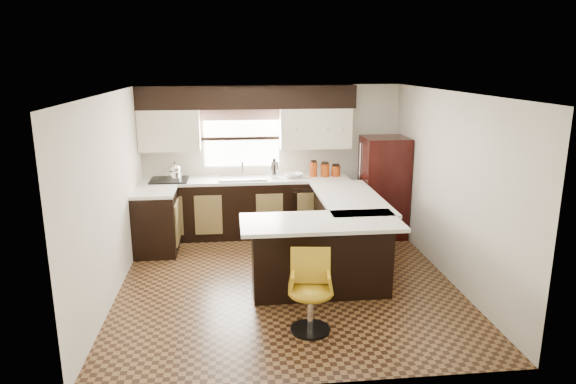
{
  "coord_description": "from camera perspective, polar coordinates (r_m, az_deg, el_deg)",
  "views": [
    {
      "loc": [
        -0.66,
        -6.11,
        2.75
      ],
      "look_at": [
        0.07,
        0.45,
        1.07
      ],
      "focal_mm": 32.0,
      "sensor_mm": 36.0,
      "label": 1
    }
  ],
  "objects": [
    {
      "name": "canister_large",
      "position": [
        8.31,
        2.84,
        2.52
      ],
      "size": [
        0.12,
        0.12,
        0.24
      ],
      "primitive_type": "cylinder",
      "color": "#9B360C",
      "rests_on": "counter_back"
    },
    {
      "name": "refrigerator",
      "position": [
        8.35,
        10.55,
        0.53
      ],
      "size": [
        0.69,
        0.66,
        1.61
      ],
      "primitive_type": "cube",
      "color": "black",
      "rests_on": "floor"
    },
    {
      "name": "counter_pen_long",
      "position": [
        7.16,
        6.9,
        -0.65
      ],
      "size": [
        0.84,
        1.95,
        0.04
      ],
      "primitive_type": "cube",
      "color": "silver",
      "rests_on": "peninsula_long"
    },
    {
      "name": "counter_left",
      "position": [
        7.67,
        -14.67,
        -0.02
      ],
      "size": [
        0.6,
        0.7,
        0.04
      ],
      "primitive_type": "cube",
      "color": "silver",
      "rests_on": "base_cab_left"
    },
    {
      "name": "percolator",
      "position": [
        8.21,
        -1.54,
        2.53
      ],
      "size": [
        0.13,
        0.13,
        0.28
      ],
      "primitive_type": "cylinder",
      "color": "silver",
      "rests_on": "counter_back"
    },
    {
      "name": "soffit",
      "position": [
        8.15,
        -4.55,
        10.48
      ],
      "size": [
        3.4,
        0.35,
        0.36
      ],
      "primitive_type": "cube",
      "color": "black",
      "rests_on": "wall_back"
    },
    {
      "name": "counter_back",
      "position": [
        8.22,
        -4.69,
        1.35
      ],
      "size": [
        3.3,
        0.6,
        0.04
      ],
      "primitive_type": "cube",
      "color": "silver",
      "rests_on": "base_cab_back"
    },
    {
      "name": "cooktop",
      "position": [
        8.25,
        -13.05,
        1.32
      ],
      "size": [
        0.58,
        0.5,
        0.02
      ],
      "primitive_type": "cube",
      "color": "black",
      "rests_on": "counter_back"
    },
    {
      "name": "kettle",
      "position": [
        8.21,
        -12.45,
        2.34
      ],
      "size": [
        0.2,
        0.2,
        0.27
      ],
      "primitive_type": null,
      "color": "silver",
      "rests_on": "cooktop"
    },
    {
      "name": "floor",
      "position": [
        6.73,
        -0.13,
        -9.87
      ],
      "size": [
        4.4,
        4.4,
        0.0
      ],
      "primitive_type": "plane",
      "color": "#49301A",
      "rests_on": "ground"
    },
    {
      "name": "base_cab_back",
      "position": [
        8.34,
        -4.62,
        -1.82
      ],
      "size": [
        3.3,
        0.6,
        0.9
      ],
      "primitive_type": "cube",
      "color": "black",
      "rests_on": "floor"
    },
    {
      "name": "ceiling",
      "position": [
        6.15,
        -0.15,
        10.98
      ],
      "size": [
        4.4,
        4.4,
        0.0
      ],
      "primitive_type": "plane",
      "rotation": [
        3.14,
        0.0,
        0.0
      ],
      "color": "silver",
      "rests_on": "wall_back"
    },
    {
      "name": "sink",
      "position": [
        8.19,
        -5.04,
        1.57
      ],
      "size": [
        0.75,
        0.45,
        0.03
      ],
      "primitive_type": "cube",
      "color": "#B2B2B7",
      "rests_on": "counter_back"
    },
    {
      "name": "window_pane",
      "position": [
        8.38,
        -5.18,
        5.95
      ],
      "size": [
        1.2,
        0.02,
        0.9
      ],
      "primitive_type": "cube",
      "color": "white",
      "rests_on": "wall_back"
    },
    {
      "name": "valance",
      "position": [
        8.29,
        -5.23,
        8.58
      ],
      "size": [
        1.3,
        0.06,
        0.18
      ],
      "primitive_type": "cube",
      "color": "#D19B93",
      "rests_on": "wall_back"
    },
    {
      "name": "wall_back",
      "position": [
        8.48,
        -1.74,
        3.71
      ],
      "size": [
        4.4,
        0.0,
        4.4
      ],
      "primitive_type": "plane",
      "rotation": [
        1.57,
        0.0,
        0.0
      ],
      "color": "beige",
      "rests_on": "floor"
    },
    {
      "name": "dishwasher",
      "position": [
        8.16,
        2.49,
        -2.29
      ],
      "size": [
        0.58,
        0.03,
        0.78
      ],
      "primitive_type": "cube",
      "color": "black",
      "rests_on": "floor"
    },
    {
      "name": "canister_med",
      "position": [
        8.34,
        4.14,
        2.44
      ],
      "size": [
        0.14,
        0.14,
        0.21
      ],
      "primitive_type": "cylinder",
      "color": "#9B360C",
      "rests_on": "counter_back"
    },
    {
      "name": "upper_cab_left",
      "position": [
        8.25,
        -13.03,
        6.72
      ],
      "size": [
        0.94,
        0.35,
        0.64
      ],
      "primitive_type": "cube",
      "color": "beige",
      "rests_on": "wall_back"
    },
    {
      "name": "wall_front",
      "position": [
        4.26,
        3.07,
        -7.15
      ],
      "size": [
        4.4,
        0.0,
        4.4
      ],
      "primitive_type": "plane",
      "rotation": [
        -1.57,
        0.0,
        0.0
      ],
      "color": "beige",
      "rests_on": "floor"
    },
    {
      "name": "bar_chair",
      "position": [
        5.41,
        2.54,
        -11.17
      ],
      "size": [
        0.51,
        0.51,
        0.86
      ],
      "primitive_type": null,
      "rotation": [
        0.0,
        0.0,
        -0.12
      ],
      "color": "#B48B15",
      "rests_on": "floor"
    },
    {
      "name": "canister_small",
      "position": [
        8.38,
        5.33,
        2.33
      ],
      "size": [
        0.14,
        0.14,
        0.17
      ],
      "primitive_type": "cylinder",
      "color": "#9B360C",
      "rests_on": "counter_back"
    },
    {
      "name": "counter_pen_return",
      "position": [
        6.04,
        3.67,
        -3.4
      ],
      "size": [
        1.89,
        0.84,
        0.04
      ],
      "primitive_type": "cube",
      "color": "silver",
      "rests_on": "peninsula_return"
    },
    {
      "name": "mixing_bowl",
      "position": [
        8.26,
        0.58,
        1.88
      ],
      "size": [
        0.38,
        0.38,
        0.07
      ],
      "primitive_type": "imported",
      "rotation": [
        0.0,
        0.0,
        0.36
      ],
      "color": "white",
      "rests_on": "counter_back"
    },
    {
      "name": "peninsula_long",
      "position": [
        7.29,
        6.4,
        -4.25
      ],
      "size": [
        0.6,
        1.95,
        0.9
      ],
      "primitive_type": "cube",
      "color": "black",
      "rests_on": "floor"
    },
    {
      "name": "upper_cab_right",
      "position": [
        8.31,
        3.04,
        7.11
      ],
      "size": [
        1.14,
        0.35,
        0.64
      ],
      "primitive_type": "cube",
      "color": "beige",
      "rests_on": "wall_back"
    },
    {
      "name": "peninsula_return",
      "position": [
        6.29,
        3.64,
        -7.25
      ],
      "size": [
        1.65,
        0.6,
        0.9
      ],
      "primitive_type": "cube",
      "color": "black",
      "rests_on": "floor"
    },
    {
      "name": "base_cab_left",
      "position": [
        7.79,
        -14.45,
        -3.39
      ],
      "size": [
        0.6,
        0.7,
        0.9
      ],
      "primitive_type": "cube",
      "color": "black",
      "rests_on": "floor"
    },
    {
      "name": "wall_right",
      "position": [
        6.88,
        17.53,
        0.55
      ],
      "size": [
        0.0,
        4.4,
        4.4
      ],
      "primitive_type": "plane",
      "rotation": [
        1.57,
        0.0,
        -1.57
      ],
      "color": "beige",
      "rests_on": "floor"
    },
    {
      "name": "wall_left",
      "position": [
        6.46,
        -18.98,
        -0.42
      ],
      "size": [
        0.0,
        4.4,
        4.4
      ],
      "primitive_type": "plane",
      "rotation": [
        1.57,
        0.0,
        1.57
      ],
      "color": "beige",
      "rests_on": "floor"
    }
  ]
}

